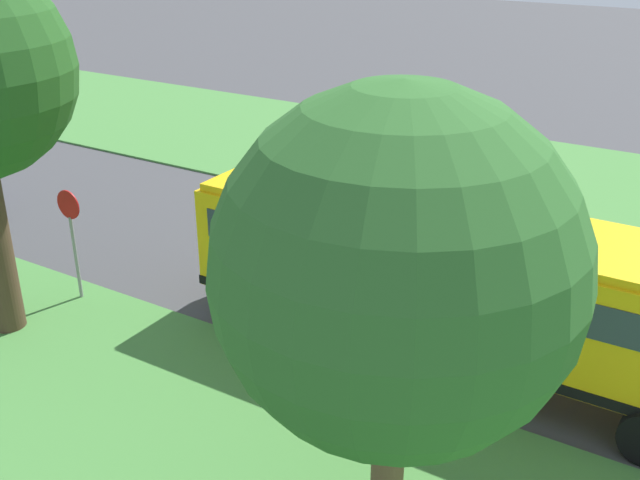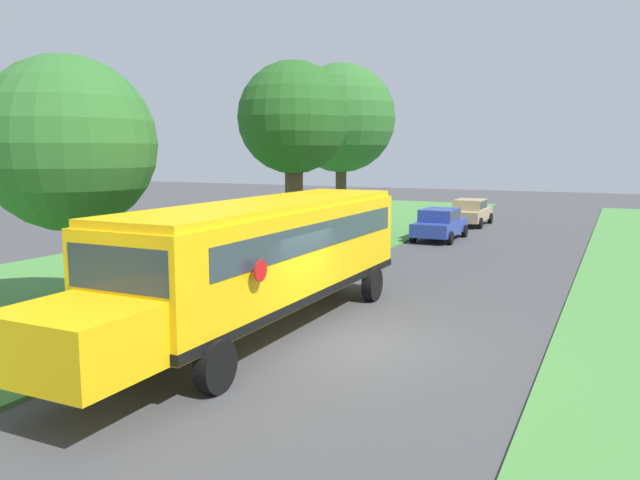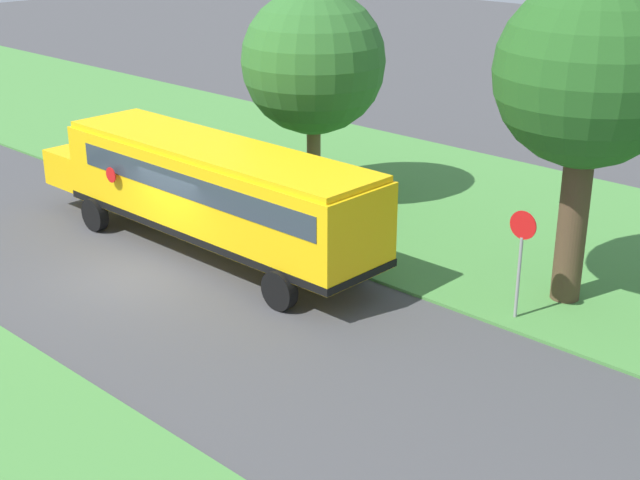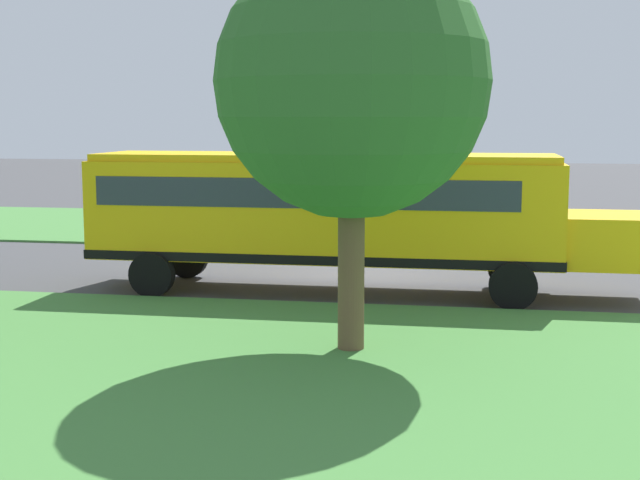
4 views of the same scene
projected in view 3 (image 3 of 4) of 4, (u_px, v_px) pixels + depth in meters
The scene contains 6 objects.
ground_plane at pixel (137, 275), 23.56m from camera, with size 120.00×120.00×0.00m, color #424244.
grass_verge at pixel (379, 188), 30.32m from camera, with size 12.00×80.00×0.08m, color #47843D.
school_bus at pixel (210, 187), 24.35m from camera, with size 2.84×12.42×3.16m.
oak_tree_beside_bus at pixel (311, 60), 27.70m from camera, with size 4.52×4.52×6.81m.
oak_tree_roadside_mid at pixel (584, 75), 20.16m from camera, with size 4.35×4.35×7.84m.
stop_sign at pixel (521, 252), 20.49m from camera, with size 0.08×0.68×2.74m.
Camera 3 is at (12.38, 18.34, 9.49)m, focal length 50.00 mm.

